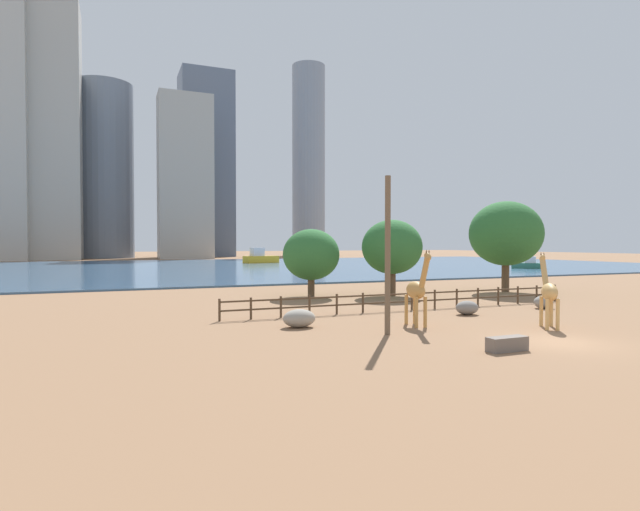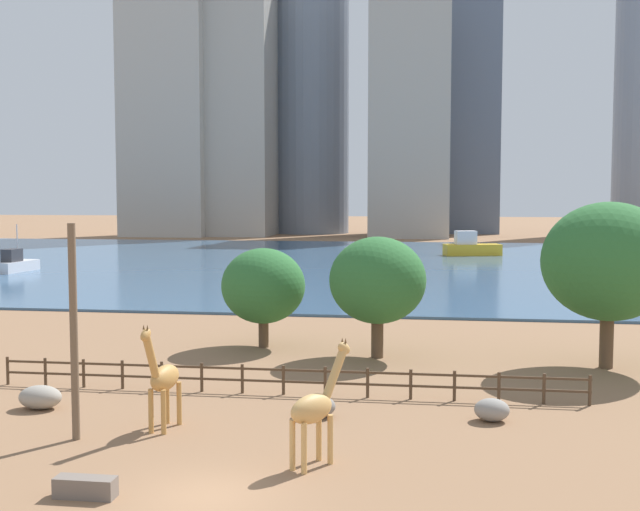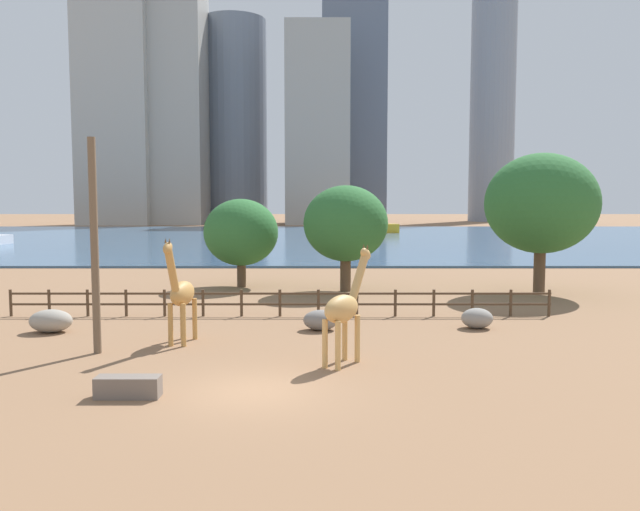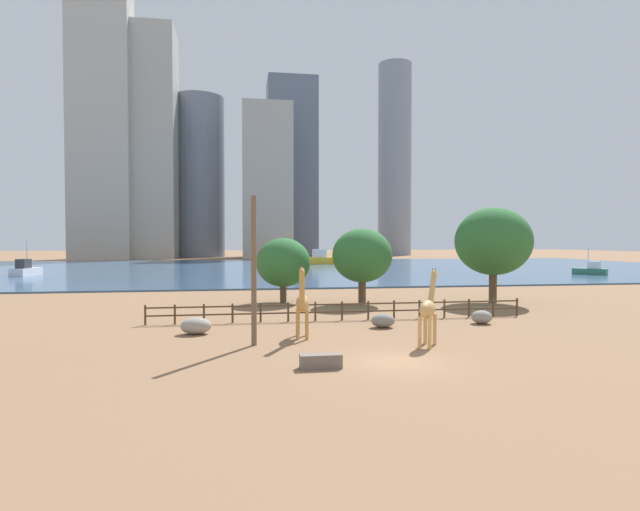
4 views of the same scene
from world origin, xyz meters
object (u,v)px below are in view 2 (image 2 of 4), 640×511
Objects in this scene: giraffe_companion at (315,408)px; tree_right_tall at (263,286)px; feeding_trough at (85,487)px; tree_left_large at (378,281)px; boulder_small at (40,397)px; boat_tug at (471,247)px; boat_ferry at (15,264)px; boulder_by_pole at (317,406)px; giraffe_tall at (163,378)px; tree_center_broad at (609,262)px; utility_pole at (74,332)px; boulder_near_fence at (492,410)px.

tree_right_tall is at bearing 50.49° from giraffe_companion.
feeding_trough is 22.55m from tree_left_large.
boat_tug is (20.88, 82.44, 0.87)m from boulder_small.
boulder_small is at bearing -113.79° from tree_right_tall.
tree_right_tall reaches higher than boat_ferry.
boulder_by_pole is 0.84× the size of boulder_small.
giraffe_tall is at bearing -115.86° from tree_left_large.
tree_center_broad is (13.21, 10.91, 4.97)m from boulder_by_pole.
utility_pole is at bearing -48.18° from boulder_small.
giraffe_tall is at bearing -144.14° from tree_center_broad.
boulder_small is (-3.28, 3.66, -3.41)m from utility_pole.
tree_left_large reaches higher than boulder_small.
boulder_small is at bearing -177.75° from boulder_by_pole.
utility_pole is 5.18× the size of boulder_by_pole.
tree_right_tall reaches higher than boulder_near_fence.
giraffe_companion is 0.70× the size of tree_right_tall.
giraffe_companion reaches higher than boulder_by_pole.
tree_left_large is 11.77m from tree_center_broad.
boulder_near_fence is 81.64m from boat_tug.
feeding_trough is at bearing 153.92° from giraffe_companion.
giraffe_companion is 17.60m from tree_left_large.
boulder_small is 1.00× the size of feeding_trough.
tree_center_broad is 18.67m from tree_right_tall.
feeding_trough is 0.32× the size of tree_right_tall.
tree_left_large is (-5.28, 11.41, 3.73)m from boulder_near_fence.
tree_right_tall is at bearing 110.43° from boulder_by_pole.
boat_tug is (8.68, 87.62, -0.57)m from giraffe_companion.
giraffe_tall is 6.93m from feeding_trough.
boat_ferry is (-42.66, 39.36, -3.10)m from tree_left_large.
boat_tug is (14.90, 91.27, 1.06)m from feeding_trough.
giraffe_companion reaches higher than boat_tug.
boulder_small is at bearing -177.34° from boulder_near_fence.
tree_center_broad reaches higher than utility_pole.
giraffe_tall is 85.84m from boat_tug.
boat_tug is at bearing 83.42° from boulder_by_pole.
feeding_trough is (5.98, -8.83, -0.18)m from boulder_small.
tree_center_broad reaches higher than boat_ferry.
giraffe_tall is 23.24m from tree_center_broad.
boulder_small is at bearing -143.77° from boat_ferry.
boat_tug is at bearing 78.44° from utility_pole.
utility_pole is 26.15m from tree_center_broad.
feeding_trough is at bearing -62.38° from utility_pole.
giraffe_tall reaches higher than boulder_near_fence.
tree_right_tall is at bearing 80.48° from utility_pole.
tree_right_tall is at bearing 131.77° from boulder_near_fence.
utility_pole is 16.01m from boulder_near_fence.
tree_center_broad is (21.35, 15.02, 1.51)m from utility_pole.
boat_tug reaches higher than boulder_near_fence.
tree_right_tall reaches higher than giraffe_tall.
tree_center_broad is 1.47× the size of tree_right_tall.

